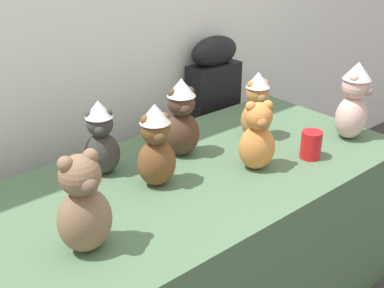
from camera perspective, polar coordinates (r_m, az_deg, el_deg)
name	(u,v)px	position (r m, az deg, el deg)	size (l,w,h in m)	color
display_table	(192,251)	(1.94, 0.00, -12.65)	(1.72, 0.80, 0.70)	#4C6B4C
instrument_case	(213,132)	(2.53, 2.50, 1.50)	(0.28, 0.12, 1.03)	black
teddy_bear_blush	(353,102)	(2.08, 18.78, 4.82)	(0.18, 0.16, 0.33)	beige
teddy_bear_charcoal	(101,139)	(1.72, -10.83, 0.63)	(0.16, 0.16, 0.28)	#383533
teddy_bear_ginger	(257,138)	(1.75, 7.84, 0.75)	(0.18, 0.17, 0.27)	#D17F3D
teddy_bear_mocha	(84,206)	(1.33, -12.86, -7.27)	(0.16, 0.14, 0.30)	#7F6047
teddy_bear_cocoa	(182,119)	(1.82, -1.24, 3.07)	(0.17, 0.16, 0.31)	#4C3323
teddy_bear_caramel	(257,106)	(1.99, 7.76, 4.48)	(0.16, 0.15, 0.29)	#B27A42
teddy_bear_chestnut	(156,147)	(1.61, -4.32, -0.31)	(0.17, 0.15, 0.30)	brown
party_cup_red	(311,145)	(1.89, 14.07, -0.09)	(0.08, 0.08, 0.11)	red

